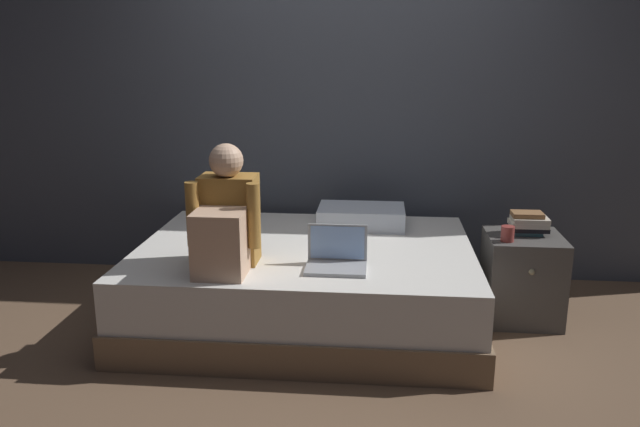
{
  "coord_description": "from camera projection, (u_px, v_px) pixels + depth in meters",
  "views": [
    {
      "loc": [
        0.22,
        -3.25,
        1.6
      ],
      "look_at": [
        -0.1,
        0.1,
        0.72
      ],
      "focal_mm": 35.39,
      "sensor_mm": 36.0,
      "label": 1
    }
  ],
  "objects": [
    {
      "name": "mug",
      "position": [
        508.0,
        234.0,
        3.63
      ],
      "size": [
        0.08,
        0.08,
        0.09
      ],
      "primitive_type": "cylinder",
      "color": "#933833",
      "rests_on": "nightstand"
    },
    {
      "name": "bed",
      "position": [
        306.0,
        283.0,
        3.8
      ],
      "size": [
        2.0,
        1.5,
        0.47
      ],
      "color": "#7A6047",
      "rests_on": "ground_plane"
    },
    {
      "name": "pillow",
      "position": [
        361.0,
        217.0,
        4.13
      ],
      "size": [
        0.56,
        0.36,
        0.13
      ],
      "primitive_type": "cube",
      "color": "silver",
      "rests_on": "bed"
    },
    {
      "name": "book_stack",
      "position": [
        528.0,
        224.0,
        3.76
      ],
      "size": [
        0.23,
        0.16,
        0.14
      ],
      "color": "teal",
      "rests_on": "nightstand"
    },
    {
      "name": "wall_back",
      "position": [
        349.0,
        86.0,
        4.37
      ],
      "size": [
        5.6,
        0.1,
        2.7
      ],
      "primitive_type": "cube",
      "color": "#424751",
      "rests_on": "ground_plane"
    },
    {
      "name": "nightstand",
      "position": [
        522.0,
        278.0,
        3.81
      ],
      "size": [
        0.44,
        0.46,
        0.53
      ],
      "color": "#474442",
      "rests_on": "ground_plane"
    },
    {
      "name": "person_sitting",
      "position": [
        226.0,
        222.0,
        3.31
      ],
      "size": [
        0.39,
        0.44,
        0.66
      ],
      "color": "olive",
      "rests_on": "bed"
    },
    {
      "name": "laptop",
      "position": [
        337.0,
        258.0,
        3.35
      ],
      "size": [
        0.32,
        0.23,
        0.22
      ],
      "color": "#9EA0A5",
      "rests_on": "bed"
    },
    {
      "name": "ground_plane",
      "position": [
        335.0,
        342.0,
        3.55
      ],
      "size": [
        8.0,
        8.0,
        0.0
      ],
      "primitive_type": "plane",
      "color": "brown"
    }
  ]
}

